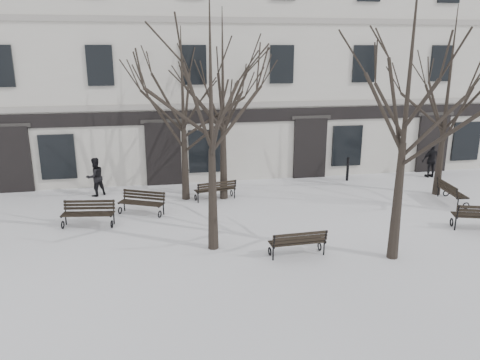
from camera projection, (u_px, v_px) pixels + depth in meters
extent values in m
plane|color=white|center=(283.00, 247.00, 14.86)|extent=(100.00, 100.00, 0.00)
cube|color=beige|center=(222.00, 60.00, 25.67)|extent=(40.00, 10.00, 11.00)
cube|color=#9F9992|center=(238.00, 105.00, 21.43)|extent=(40.00, 0.12, 0.25)
cube|color=#9F9992|center=(238.00, 20.00, 20.42)|extent=(40.00, 0.12, 0.25)
cube|color=black|center=(239.00, 116.00, 21.55)|extent=(40.00, 0.10, 0.60)
cube|color=black|center=(12.00, 160.00, 20.25)|extent=(1.60, 0.22, 2.90)
cube|color=#2D2B28|center=(7.00, 126.00, 19.80)|extent=(1.90, 0.08, 0.18)
cube|color=black|center=(58.00, 157.00, 20.57)|extent=(1.50, 0.14, 2.00)
cube|color=black|center=(163.00, 154.00, 21.38)|extent=(1.60, 0.22, 2.90)
cube|color=#2D2B28|center=(162.00, 121.00, 20.93)|extent=(1.90, 0.08, 0.18)
cube|color=black|center=(205.00, 151.00, 21.70)|extent=(1.50, 0.14, 2.00)
cube|color=black|center=(310.00, 148.00, 22.59)|extent=(1.60, 0.22, 2.90)
cube|color=#2D2B28|center=(311.00, 117.00, 22.15)|extent=(1.90, 0.08, 0.18)
cube|color=black|center=(347.00, 146.00, 22.92)|extent=(1.50, 0.14, 2.00)
cube|color=black|center=(432.00, 143.00, 23.72)|extent=(1.60, 0.22, 2.90)
cube|color=#2D2B28|center=(436.00, 114.00, 23.28)|extent=(1.90, 0.08, 0.18)
cube|color=black|center=(466.00, 141.00, 24.05)|extent=(1.50, 0.14, 2.00)
cube|color=black|center=(100.00, 65.00, 19.88)|extent=(1.10, 0.14, 1.70)
cube|color=black|center=(194.00, 65.00, 20.57)|extent=(1.10, 0.14, 1.70)
cube|color=black|center=(282.00, 64.00, 21.27)|extent=(1.10, 0.14, 1.70)
cube|color=black|center=(364.00, 64.00, 21.96)|extent=(1.10, 0.14, 1.70)
cube|color=black|center=(441.00, 63.00, 22.66)|extent=(1.10, 0.14, 1.70)
cone|color=black|center=(213.00, 200.00, 14.39)|extent=(0.34, 0.34, 3.20)
cone|color=black|center=(397.00, 202.00, 13.68)|extent=(0.34, 0.34, 3.53)
cone|color=black|center=(185.00, 165.00, 19.28)|extent=(0.34, 0.34, 2.92)
cone|color=black|center=(224.00, 161.00, 19.32)|extent=(0.34, 0.34, 3.21)
cone|color=black|center=(440.00, 157.00, 19.87)|extent=(0.34, 0.34, 3.27)
torus|color=black|center=(63.00, 225.00, 16.38)|extent=(0.09, 0.30, 0.29)
cylinder|color=black|center=(66.00, 219.00, 16.70)|extent=(0.05, 0.05, 0.45)
cube|color=black|center=(64.00, 215.00, 16.47)|extent=(0.13, 0.55, 0.05)
torus|color=black|center=(112.00, 224.00, 16.45)|extent=(0.09, 0.30, 0.29)
cylinder|color=black|center=(114.00, 218.00, 16.77)|extent=(0.05, 0.05, 0.45)
cube|color=black|center=(112.00, 214.00, 16.54)|extent=(0.13, 0.55, 0.05)
cube|color=black|center=(86.00, 216.00, 16.29)|extent=(1.80, 0.34, 0.04)
cube|color=black|center=(87.00, 215.00, 16.42)|extent=(1.80, 0.34, 0.04)
cube|color=black|center=(88.00, 213.00, 16.56)|extent=(1.80, 0.34, 0.04)
cube|color=black|center=(89.00, 212.00, 16.69)|extent=(1.80, 0.34, 0.04)
cube|color=black|center=(89.00, 208.00, 16.69)|extent=(1.79, 0.28, 0.09)
cube|color=black|center=(89.00, 205.00, 16.68)|extent=(1.79, 0.28, 0.09)
cube|color=black|center=(89.00, 201.00, 16.67)|extent=(1.79, 0.28, 0.09)
cylinder|color=black|center=(65.00, 207.00, 16.66)|extent=(0.06, 0.15, 0.50)
cylinder|color=black|center=(114.00, 206.00, 16.73)|extent=(0.06, 0.15, 0.50)
torus|color=black|center=(319.00, 246.00, 14.61)|extent=(0.06, 0.28, 0.28)
cylinder|color=black|center=(324.00, 248.00, 14.27)|extent=(0.05, 0.05, 0.43)
cube|color=black|center=(322.00, 240.00, 14.37)|extent=(0.07, 0.53, 0.05)
torus|color=black|center=(270.00, 251.00, 14.25)|extent=(0.06, 0.28, 0.28)
cylinder|color=black|center=(273.00, 254.00, 13.91)|extent=(0.05, 0.05, 0.43)
cube|color=black|center=(272.00, 245.00, 14.01)|extent=(0.07, 0.53, 0.05)
cube|color=black|center=(295.00, 239.00, 14.38)|extent=(1.72, 0.17, 0.03)
cube|color=black|center=(296.00, 241.00, 14.26)|extent=(1.72, 0.17, 0.03)
cube|color=black|center=(298.00, 242.00, 14.13)|extent=(1.72, 0.17, 0.03)
cube|color=black|center=(299.00, 244.00, 14.01)|extent=(1.72, 0.17, 0.03)
cube|color=black|center=(300.00, 241.00, 13.94)|extent=(1.72, 0.12, 0.09)
cube|color=black|center=(300.00, 237.00, 13.89)|extent=(1.72, 0.12, 0.09)
cube|color=black|center=(301.00, 234.00, 13.84)|extent=(1.72, 0.12, 0.09)
cylinder|color=black|center=(326.00, 237.00, 14.08)|extent=(0.04, 0.14, 0.47)
cylinder|color=black|center=(274.00, 242.00, 13.73)|extent=(0.04, 0.14, 0.47)
torus|color=black|center=(452.00, 222.00, 16.60)|extent=(0.15, 0.32, 0.31)
cylinder|color=black|center=(455.00, 224.00, 16.20)|extent=(0.05, 0.05, 0.49)
cube|color=black|center=(454.00, 215.00, 16.32)|extent=(0.23, 0.59, 0.05)
cube|color=black|center=(480.00, 213.00, 16.43)|extent=(1.89, 0.68, 0.04)
cylinder|color=black|center=(458.00, 212.00, 15.99)|extent=(0.09, 0.16, 0.54)
torus|color=black|center=(120.00, 210.00, 17.85)|extent=(0.16, 0.27, 0.28)
cylinder|color=black|center=(124.00, 206.00, 18.15)|extent=(0.05, 0.05, 0.44)
cube|color=black|center=(122.00, 202.00, 17.93)|extent=(0.27, 0.50, 0.05)
torus|color=black|center=(160.00, 214.00, 17.44)|extent=(0.16, 0.27, 0.28)
cylinder|color=black|center=(164.00, 209.00, 17.75)|extent=(0.05, 0.05, 0.44)
cube|color=black|center=(161.00, 205.00, 17.52)|extent=(0.27, 0.50, 0.05)
cube|color=black|center=(139.00, 205.00, 17.53)|extent=(1.61, 0.82, 0.03)
cube|color=black|center=(140.00, 203.00, 17.65)|extent=(1.61, 0.82, 0.03)
cube|color=black|center=(142.00, 202.00, 17.78)|extent=(1.61, 0.82, 0.03)
cube|color=black|center=(144.00, 201.00, 17.90)|extent=(1.61, 0.82, 0.03)
cube|color=black|center=(144.00, 198.00, 17.91)|extent=(1.59, 0.78, 0.09)
cube|color=black|center=(144.00, 195.00, 17.89)|extent=(1.59, 0.78, 0.09)
cube|color=black|center=(144.00, 192.00, 17.88)|extent=(1.59, 0.78, 0.09)
cylinder|color=black|center=(125.00, 195.00, 18.11)|extent=(0.09, 0.14, 0.48)
cylinder|color=black|center=(164.00, 198.00, 17.71)|extent=(0.09, 0.14, 0.48)
torus|color=black|center=(231.00, 193.00, 19.99)|extent=(0.10, 0.28, 0.27)
cylinder|color=black|center=(234.00, 194.00, 19.67)|extent=(0.05, 0.05, 0.42)
cube|color=black|center=(233.00, 188.00, 19.76)|extent=(0.15, 0.52, 0.05)
torus|color=black|center=(196.00, 198.00, 19.40)|extent=(0.10, 0.28, 0.27)
cylinder|color=black|center=(198.00, 198.00, 19.08)|extent=(0.05, 0.05, 0.42)
cube|color=black|center=(197.00, 192.00, 19.17)|extent=(0.15, 0.52, 0.05)
cube|color=black|center=(213.00, 188.00, 19.65)|extent=(1.68, 0.44, 0.03)
cube|color=black|center=(214.00, 189.00, 19.53)|extent=(1.68, 0.44, 0.03)
cube|color=black|center=(216.00, 190.00, 19.41)|extent=(1.68, 0.44, 0.03)
cube|color=black|center=(217.00, 191.00, 19.30)|extent=(1.68, 0.44, 0.03)
cube|color=black|center=(217.00, 188.00, 19.23)|extent=(1.67, 0.39, 0.08)
cube|color=black|center=(217.00, 185.00, 19.18)|extent=(1.67, 0.39, 0.08)
cube|color=black|center=(217.00, 183.00, 19.13)|extent=(1.67, 0.39, 0.08)
cylinder|color=black|center=(235.00, 185.00, 19.49)|extent=(0.07, 0.14, 0.47)
cylinder|color=black|center=(198.00, 189.00, 18.91)|extent=(0.07, 0.14, 0.47)
torus|color=black|center=(466.00, 206.00, 18.40)|extent=(0.28, 0.08, 0.28)
cylinder|color=black|center=(458.00, 204.00, 18.35)|extent=(0.05, 0.05, 0.43)
cube|color=black|center=(463.00, 199.00, 18.31)|extent=(0.53, 0.11, 0.05)
torus|color=black|center=(446.00, 193.00, 19.97)|extent=(0.28, 0.08, 0.28)
cylinder|color=black|center=(438.00, 192.00, 19.93)|extent=(0.05, 0.05, 0.43)
cube|color=black|center=(443.00, 187.00, 19.88)|extent=(0.53, 0.11, 0.05)
cube|color=black|center=(457.00, 192.00, 19.10)|extent=(0.30, 1.73, 0.03)
cube|color=black|center=(454.00, 192.00, 19.09)|extent=(0.30, 1.73, 0.03)
cube|color=black|center=(451.00, 192.00, 19.08)|extent=(0.30, 1.73, 0.03)
cube|color=black|center=(448.00, 192.00, 19.08)|extent=(0.30, 1.73, 0.03)
cube|color=black|center=(447.00, 189.00, 19.04)|extent=(0.25, 1.72, 0.09)
cube|color=black|center=(447.00, 186.00, 19.01)|extent=(0.25, 1.72, 0.09)
cube|color=black|center=(447.00, 184.00, 18.97)|extent=(0.25, 1.72, 0.09)
cylinder|color=black|center=(457.00, 194.00, 18.24)|extent=(0.14, 0.06, 0.48)
cylinder|color=black|center=(438.00, 182.00, 19.81)|extent=(0.14, 0.06, 0.48)
cylinder|color=black|center=(188.00, 181.00, 20.55)|extent=(0.11, 0.11, 0.95)
sphere|color=black|center=(187.00, 170.00, 20.42)|extent=(0.13, 0.13, 0.13)
cylinder|color=black|center=(348.00, 170.00, 22.25)|extent=(0.13, 0.13, 1.05)
sphere|color=black|center=(348.00, 159.00, 22.10)|extent=(0.15, 0.15, 0.15)
imported|color=black|center=(97.00, 196.00, 20.10)|extent=(1.02, 0.98, 1.66)
imported|color=black|center=(430.00, 177.00, 23.00)|extent=(1.00, 0.45, 1.68)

